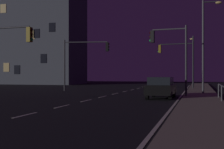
# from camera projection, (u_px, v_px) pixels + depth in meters

# --- Properties ---
(ground_plane) EXTENTS (112.00, 112.00, 0.00)m
(ground_plane) POSITION_uv_depth(u_px,v_px,m) (89.00, 100.00, 22.46)
(ground_plane) COLOR black
(ground_plane) RESTS_ON ground
(sidewalk_right) EXTENTS (2.64, 77.00, 0.14)m
(sidewalk_right) POSITION_uv_depth(u_px,v_px,m) (202.00, 101.00, 20.54)
(sidewalk_right) COLOR gray
(sidewalk_right) RESTS_ON ground
(lane_markings_center) EXTENTS (0.14, 50.00, 0.01)m
(lane_markings_center) POSITION_uv_depth(u_px,v_px,m) (103.00, 97.00, 25.84)
(lane_markings_center) COLOR silver
(lane_markings_center) RESTS_ON ground
(lane_edge_line) EXTENTS (0.14, 53.00, 0.01)m
(lane_edge_line) POSITION_uv_depth(u_px,v_px,m) (181.00, 97.00, 25.78)
(lane_edge_line) COLOR silver
(lane_edge_line) RESTS_ON ground
(car) EXTENTS (1.93, 4.44, 1.57)m
(car) POSITION_uv_depth(u_px,v_px,m) (161.00, 87.00, 24.13)
(car) COLOR black
(car) RESTS_ON ground
(traffic_light_far_center) EXTENTS (2.94, 0.51, 5.39)m
(traffic_light_far_center) POSITION_uv_depth(u_px,v_px,m) (170.00, 47.00, 25.41)
(traffic_light_far_center) COLOR #38383D
(traffic_light_far_center) RESTS_ON sidewalk_right
(traffic_light_near_left) EXTENTS (4.86, 0.93, 5.42)m
(traffic_light_near_left) POSITION_uv_depth(u_px,v_px,m) (84.00, 54.00, 34.60)
(traffic_light_near_left) COLOR #38383D
(traffic_light_near_left) RESTS_ON ground
(traffic_light_near_right) EXTENTS (4.20, 0.80, 5.44)m
(traffic_light_near_right) POSITION_uv_depth(u_px,v_px,m) (177.00, 55.00, 38.37)
(traffic_light_near_right) COLOR #2D3033
(traffic_light_near_right) RESTS_ON sidewalk_right
(traffic_light_far_left) EXTENTS (3.70, 0.47, 5.10)m
(traffic_light_far_left) POSITION_uv_depth(u_px,v_px,m) (6.00, 47.00, 21.60)
(traffic_light_far_left) COLOR #38383D
(traffic_light_far_left) RESTS_ON ground
(street_lamp_across_street) EXTENTS (1.66, 0.36, 8.00)m
(street_lamp_across_street) POSITION_uv_depth(u_px,v_px,m) (206.00, 38.00, 28.15)
(street_lamp_across_street) COLOR #4C4C51
(street_lamp_across_street) RESTS_ON sidewalk_right
(street_lamp_corner) EXTENTS (0.56, 1.64, 6.60)m
(street_lamp_corner) POSITION_uv_depth(u_px,v_px,m) (193.00, 56.00, 42.71)
(street_lamp_corner) COLOR #2D3033
(street_lamp_corner) RESTS_ON sidewalk_right
(building_distant) EXTENTS (25.24, 9.23, 16.13)m
(building_distant) POSITION_uv_depth(u_px,v_px,m) (15.00, 40.00, 60.57)
(building_distant) COLOR #4C515B
(building_distant) RESTS_ON ground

